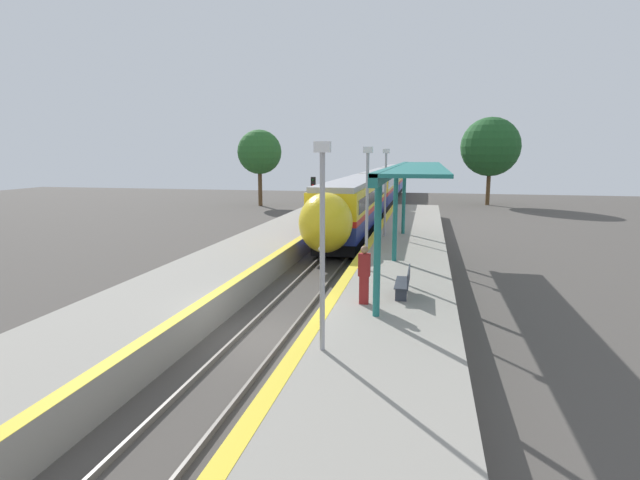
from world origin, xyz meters
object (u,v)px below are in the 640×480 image
Objects in this scene: lamppost_near at (322,233)px; lamppost_far at (385,186)px; train at (380,187)px; lamppost_mid at (367,200)px; platform_bench at (405,282)px; person_waiting at (364,274)px; railway_signal at (313,203)px.

lamppost_near is 1.00× the size of lamppost_far.
lamppost_mid is (2.50, -32.63, 1.60)m from train.
lamppost_far is (0.00, 8.49, 0.00)m from lamppost_mid.
train is at bearing 95.92° from lamppost_far.
person_waiting reaches higher than platform_bench.
platform_bench is 4.53m from lamppost_mid.
lamppost_mid is (0.00, 8.49, 0.00)m from lamppost_near.
train is 24.33m from lamppost_far.
person_waiting is (-1.19, -1.14, 0.48)m from platform_bench.
railway_signal is at bearing 113.82° from platform_bench.
lamppost_mid is 8.49m from lamppost_far.
railway_signal reaches higher than platform_bench.
lamppost_near is 16.97m from lamppost_far.
person_waiting is 0.38× the size of lamppost_far.
platform_bench is 0.35× the size of lamppost_near.
lamppost_near is at bearing -76.45° from railway_signal.
lamppost_far reaches higher than person_waiting.
train is 12.45× the size of lamppost_near.
platform_bench is 5.75m from lamppost_near.
person_waiting is at bearing -83.88° from lamppost_mid.
lamppost_mid is (-0.50, 4.65, 1.84)m from person_waiting.
train is at bearing 93.49° from lamppost_near.
lamppost_mid is (-1.68, 3.50, 2.32)m from platform_bench.
lamppost_mid reaches higher than railway_signal.
railway_signal is (-6.35, 14.39, 1.05)m from platform_bench.
train is at bearing 96.61° from platform_bench.
person_waiting is at bearing -136.05° from platform_bench.
lamppost_mid reaches higher than train.
lamppost_mid and lamppost_far have the same top height.
lamppost_near reaches higher than platform_bench.
lamppost_far reaches higher than railway_signal.
lamppost_far is (-0.50, 13.13, 1.84)m from person_waiting.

